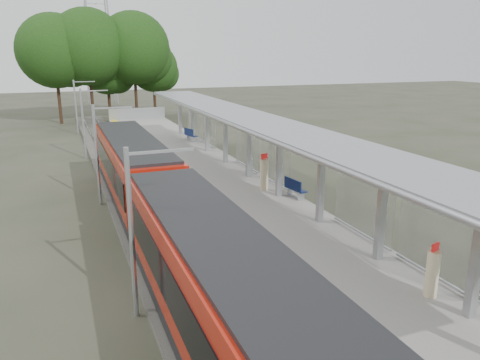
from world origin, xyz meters
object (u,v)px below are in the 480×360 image
object	(u,v)px
train	(161,205)
bench_mid	(294,188)
bench_far	(190,134)
info_pillar_near	(432,273)
info_pillar_far	(264,174)
litter_bin	(249,167)

from	to	relation	value
train	bench_mid	world-z (taller)	train
train	bench_far	distance (m)	19.89
bench_mid	info_pillar_near	xyz separation A→B (m)	(-0.81, -10.21, 0.23)
bench_far	info_pillar_near	xyz separation A→B (m)	(-0.08, -27.05, 0.19)
bench_far	info_pillar_near	distance (m)	27.06
bench_mid	info_pillar_far	xyz separation A→B (m)	(-0.86, 1.79, 0.34)
bench_mid	info_pillar_far	bearing A→B (deg)	108.35
bench_far	litter_bin	distance (m)	11.77
info_pillar_near	info_pillar_far	bearing A→B (deg)	74.13
bench_mid	litter_bin	world-z (taller)	bench_mid
train	info_pillar_near	bearing A→B (deg)	-52.53
bench_mid	info_pillar_near	world-z (taller)	info_pillar_near
bench_mid	info_pillar_far	size ratio (longest dim) A/B	0.74
bench_far	info_pillar_far	bearing A→B (deg)	-103.35
info_pillar_near	info_pillar_far	distance (m)	12.00
info_pillar_far	litter_bin	xyz separation A→B (m)	(0.50, 3.29, -0.39)
info_pillar_near	litter_bin	size ratio (longest dim) A/B	1.85
litter_bin	info_pillar_near	bearing A→B (deg)	-91.70
info_pillar_far	litter_bin	distance (m)	3.35
info_pillar_far	info_pillar_near	bearing A→B (deg)	-101.70
train	bench_mid	distance (m)	7.41
train	info_pillar_far	size ratio (longest dim) A/B	14.21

